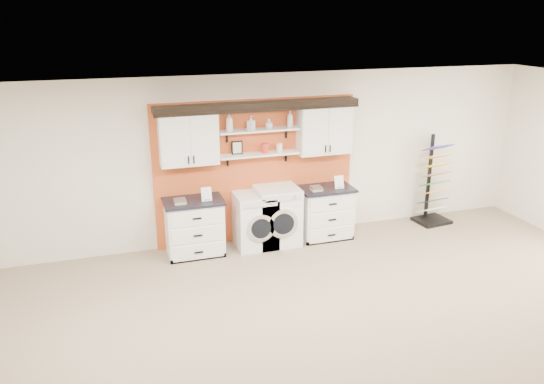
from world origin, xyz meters
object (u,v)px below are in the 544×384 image
object	(u,v)px
washer	(255,220)
base_cabinet_left	(194,227)
base_cabinet_right	(325,212)
dryer	(277,216)
sample_rack	(433,195)

from	to	relation	value
washer	base_cabinet_left	bearing A→B (deg)	179.81
base_cabinet_left	base_cabinet_right	size ratio (longest dim) A/B	1.02
base_cabinet_left	dryer	xyz separation A→B (m)	(1.39, -0.00, 0.03)
base_cabinet_left	base_cabinet_right	xyz separation A→B (m)	(2.26, 0.00, -0.01)
washer	dryer	size ratio (longest dim) A/B	0.93
base_cabinet_left	sample_rack	bearing A→B (deg)	0.45
base_cabinet_right	dryer	distance (m)	0.87
washer	base_cabinet_right	bearing A→B (deg)	0.16
base_cabinet_right	washer	bearing A→B (deg)	-179.84
washer	sample_rack	size ratio (longest dim) A/B	0.56
base_cabinet_right	washer	xyz separation A→B (m)	(-1.25, -0.00, 0.01)
dryer	sample_rack	bearing A→B (deg)	0.72
washer	dryer	bearing A→B (deg)	0.00
base_cabinet_left	washer	distance (m)	1.01
base_cabinet_right	washer	distance (m)	1.25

